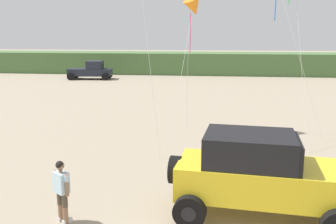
{
  "coord_description": "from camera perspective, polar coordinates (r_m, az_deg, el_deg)",
  "views": [
    {
      "loc": [
        1.03,
        -5.14,
        4.78
      ],
      "look_at": [
        -0.21,
        4.84,
        2.68
      ],
      "focal_mm": 39.8,
      "sensor_mm": 36.0,
      "label": 1
    }
  ],
  "objects": [
    {
      "name": "distant_pickup",
      "position": [
        41.38,
        -11.66,
        6.24
      ],
      "size": [
        4.75,
        2.74,
        1.98
      ],
      "color": "#1E232D",
      "rests_on": "ground_plane"
    },
    {
      "name": "jeep",
      "position": [
        10.21,
        13.8,
        -9.08
      ],
      "size": [
        4.95,
        2.77,
        2.26
      ],
      "color": "yellow",
      "rests_on": "ground_plane"
    },
    {
      "name": "kite_blue_swept",
      "position": [
        18.75,
        3.94,
        15.65
      ],
      "size": [
        1.29,
        6.54,
        6.6
      ],
      "color": "orange",
      "rests_on": "ground_plane"
    },
    {
      "name": "dune_ridge",
      "position": [
        47.14,
        12.17,
        7.29
      ],
      "size": [
        90.0,
        6.21,
        2.55
      ],
      "primitive_type": "cube",
      "color": "#4C703D",
      "rests_on": "ground_plane"
    },
    {
      "name": "person_watching",
      "position": [
        10.06,
        -15.98,
        -11.14
      ],
      "size": [
        0.53,
        0.45,
        1.67
      ],
      "color": "#8C664C",
      "rests_on": "ground_plane"
    }
  ]
}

